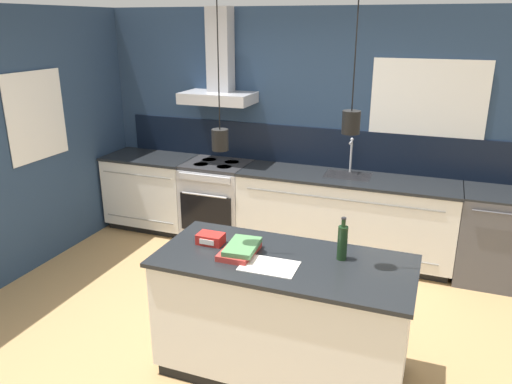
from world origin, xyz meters
name	(u,v)px	position (x,y,z in m)	size (l,w,h in m)	color
ground_plane	(238,329)	(0.00, 0.00, 0.00)	(16.00, 16.00, 0.00)	tan
wall_back	(301,125)	(-0.06, 2.00, 1.35)	(5.60, 2.51, 2.60)	navy
wall_left	(47,137)	(-2.43, 0.70, 1.30)	(0.08, 3.80, 2.60)	navy
counter_run_left	(153,191)	(-1.84, 1.69, 0.46)	(1.06, 0.64, 0.91)	black
counter_run_sink	(344,216)	(0.54, 1.69, 0.46)	(2.29, 0.64, 1.29)	black
oven_range	(217,200)	(-0.96, 1.69, 0.46)	(0.72, 0.66, 0.91)	#B5B5BA
dishwasher	(492,237)	(1.99, 1.69, 0.46)	(0.63, 0.65, 0.91)	#4C4C51
kitchen_island	(282,316)	(0.50, -0.36, 0.46)	(1.76, 0.80, 0.91)	black
bottle_on_island	(342,242)	(0.87, -0.22, 1.04)	(0.07, 0.07, 0.30)	#193319
book_stack	(241,249)	(0.20, -0.40, 0.95)	(0.24, 0.34, 0.07)	#B2332D
red_supply_box	(211,239)	(-0.07, -0.31, 0.95)	(0.19, 0.13, 0.08)	red
paper_pile	(269,266)	(0.45, -0.50, 0.91)	(0.38, 0.26, 0.01)	silver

